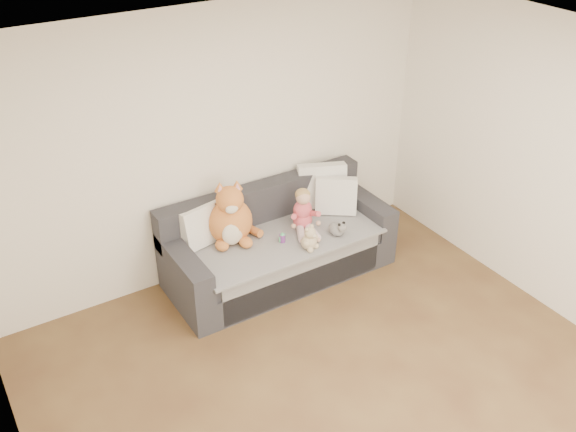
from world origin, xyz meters
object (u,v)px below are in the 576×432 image
object	(u,v)px
sofa	(278,246)
plush_cat	(231,219)
toddler	(304,213)
teddy_bear	(310,240)
sippy_cup	(282,237)

from	to	relation	value
sofa	plush_cat	bearing A→B (deg)	166.41
toddler	plush_cat	distance (m)	0.71
teddy_bear	sippy_cup	bearing A→B (deg)	103.78
sofa	plush_cat	size ratio (longest dim) A/B	3.40
sofa	teddy_bear	distance (m)	0.49
toddler	sippy_cup	distance (m)	0.34
sofa	sippy_cup	world-z (taller)	sofa
sofa	sippy_cup	distance (m)	0.28
sofa	sippy_cup	bearing A→B (deg)	-106.64
toddler	sofa	bearing A→B (deg)	-177.66
toddler	plush_cat	world-z (taller)	plush_cat
sippy_cup	toddler	bearing A→B (deg)	18.34
toddler	teddy_bear	distance (m)	0.37
toddler	teddy_bear	world-z (taller)	toddler
toddler	teddy_bear	xyz separation A→B (m)	(-0.14, -0.33, -0.08)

